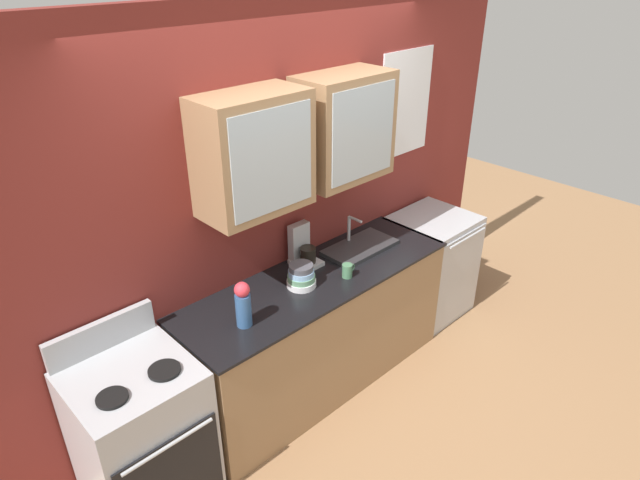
{
  "coord_description": "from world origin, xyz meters",
  "views": [
    {
      "loc": [
        -2.16,
        -2.26,
        2.86
      ],
      "look_at": [
        0.02,
        0.0,
        1.17
      ],
      "focal_mm": 30.97,
      "sensor_mm": 36.0,
      "label": 1
    }
  ],
  "objects_px": {
    "cup_near_sink": "(348,271)",
    "sink_faucet": "(360,247)",
    "coffee_maker": "(303,249)",
    "stove_range": "(142,435)",
    "bowl_stack": "(302,276)",
    "vase": "(243,304)",
    "dishwasher": "(430,265)"
  },
  "relations": [
    {
      "from": "stove_range",
      "to": "vase",
      "type": "height_order",
      "value": "vase"
    },
    {
      "from": "bowl_stack",
      "to": "vase",
      "type": "height_order",
      "value": "vase"
    },
    {
      "from": "stove_range",
      "to": "coffee_maker",
      "type": "relative_size",
      "value": 3.7
    },
    {
      "from": "stove_range",
      "to": "vase",
      "type": "bearing_deg",
      "value": -6.54
    },
    {
      "from": "bowl_stack",
      "to": "cup_near_sink",
      "type": "distance_m",
      "value": 0.32
    },
    {
      "from": "vase",
      "to": "cup_near_sink",
      "type": "height_order",
      "value": "vase"
    },
    {
      "from": "dishwasher",
      "to": "vase",
      "type": "bearing_deg",
      "value": -177.84
    },
    {
      "from": "sink_faucet",
      "to": "stove_range",
      "type": "bearing_deg",
      "value": -177.84
    },
    {
      "from": "sink_faucet",
      "to": "bowl_stack",
      "type": "relative_size",
      "value": 2.86
    },
    {
      "from": "cup_near_sink",
      "to": "sink_faucet",
      "type": "bearing_deg",
      "value": 30.45
    },
    {
      "from": "stove_range",
      "to": "coffee_maker",
      "type": "distance_m",
      "value": 1.53
    },
    {
      "from": "cup_near_sink",
      "to": "coffee_maker",
      "type": "xyz_separation_m",
      "value": [
        -0.09,
        0.34,
        0.06
      ]
    },
    {
      "from": "stove_range",
      "to": "dishwasher",
      "type": "height_order",
      "value": "stove_range"
    },
    {
      "from": "stove_range",
      "to": "sink_faucet",
      "type": "xyz_separation_m",
      "value": [
        1.84,
        0.07,
        0.46
      ]
    },
    {
      "from": "stove_range",
      "to": "bowl_stack",
      "type": "xyz_separation_m",
      "value": [
        1.21,
        -0.0,
        0.51
      ]
    },
    {
      "from": "stove_range",
      "to": "vase",
      "type": "relative_size",
      "value": 3.71
    },
    {
      "from": "bowl_stack",
      "to": "cup_near_sink",
      "type": "height_order",
      "value": "bowl_stack"
    },
    {
      "from": "dishwasher",
      "to": "coffee_maker",
      "type": "distance_m",
      "value": 1.39
    },
    {
      "from": "vase",
      "to": "dishwasher",
      "type": "distance_m",
      "value": 2.07
    },
    {
      "from": "dishwasher",
      "to": "coffee_maker",
      "type": "height_order",
      "value": "coffee_maker"
    },
    {
      "from": "dishwasher",
      "to": "coffee_maker",
      "type": "relative_size",
      "value": 3.08
    },
    {
      "from": "vase",
      "to": "coffee_maker",
      "type": "distance_m",
      "value": 0.78
    },
    {
      "from": "bowl_stack",
      "to": "vase",
      "type": "bearing_deg",
      "value": -171.72
    },
    {
      "from": "sink_faucet",
      "to": "cup_near_sink",
      "type": "distance_m",
      "value": 0.39
    },
    {
      "from": "sink_faucet",
      "to": "dishwasher",
      "type": "relative_size",
      "value": 0.61
    },
    {
      "from": "cup_near_sink",
      "to": "coffee_maker",
      "type": "height_order",
      "value": "coffee_maker"
    },
    {
      "from": "dishwasher",
      "to": "coffee_maker",
      "type": "bearing_deg",
      "value": 170.39
    },
    {
      "from": "sink_faucet",
      "to": "coffee_maker",
      "type": "relative_size",
      "value": 1.9
    },
    {
      "from": "sink_faucet",
      "to": "dishwasher",
      "type": "xyz_separation_m",
      "value": [
        0.82,
        -0.07,
        -0.47
      ]
    },
    {
      "from": "sink_faucet",
      "to": "dishwasher",
      "type": "bearing_deg",
      "value": -5.11
    },
    {
      "from": "bowl_stack",
      "to": "vase",
      "type": "distance_m",
      "value": 0.53
    },
    {
      "from": "sink_faucet",
      "to": "dishwasher",
      "type": "height_order",
      "value": "sink_faucet"
    }
  ]
}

